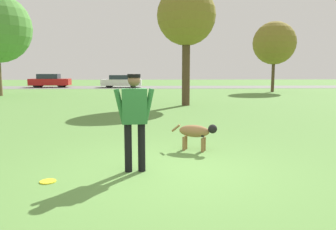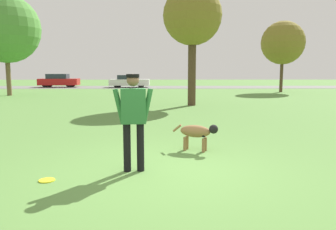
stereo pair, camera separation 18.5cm
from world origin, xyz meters
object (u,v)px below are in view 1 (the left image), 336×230
frisbee (48,181)px  tree_mid_center (186,17)px  person (134,114)px  parked_car_white (121,81)px  tree_far_right (274,43)px  dog (196,132)px  parked_car_red (50,81)px

frisbee → tree_mid_center: tree_mid_center is taller
person → parked_car_white: bearing=89.8°
tree_mid_center → parked_car_white: bearing=105.2°
person → tree_far_right: 23.98m
person → dog: size_ratio=1.70×
parked_car_red → parked_car_white: (7.63, -0.64, -0.05)m
parked_car_white → tree_far_right: bearing=-30.2°
tree_far_right → parked_car_white: (-13.32, 7.90, -3.35)m
dog → frisbee: size_ratio=3.96×
person → tree_mid_center: 11.72m
frisbee → tree_mid_center: (3.40, 11.53, 4.40)m
parked_car_white → parked_car_red: bearing=175.7°
parked_car_red → tree_mid_center: bearing=-58.5°
parked_car_red → tree_far_right: bearing=-24.3°
parked_car_red → person: bearing=-72.7°
parked_car_red → parked_car_white: 7.66m
dog → tree_mid_center: (0.75, 9.59, 3.99)m
tree_mid_center → parked_car_white: 19.28m
dog → tree_far_right: bearing=89.0°
tree_far_right → person: bearing=-115.9°
parked_car_red → parked_car_white: parked_car_red is taller
dog → parked_car_white: bearing=122.1°
tree_far_right → tree_mid_center: bearing=-128.9°
frisbee → parked_car_white: parked_car_white is taller
dog → person: bearing=-108.0°
person → tree_far_right: (10.40, 21.40, 2.99)m
tree_mid_center → parked_car_red: tree_mid_center is taller
person → parked_car_white: person is taller
frisbee → parked_car_white: size_ratio=0.06×
dog → parked_car_white: (-4.20, 27.85, 0.24)m
frisbee → parked_car_white: (-1.55, 29.79, 0.65)m
dog → parked_car_red: (-11.83, 28.49, 0.28)m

